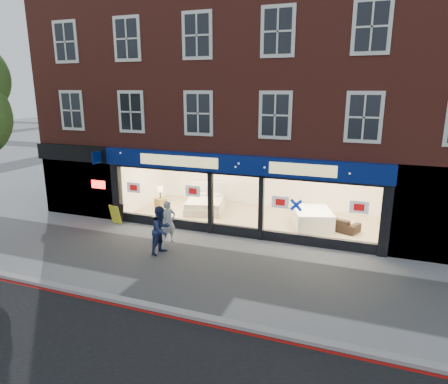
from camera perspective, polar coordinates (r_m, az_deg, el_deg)
The scene contains 12 objects.
ground at distance 13.48m, azimuth -2.73°, elevation -10.59°, with size 120.00×120.00×0.00m, color gray.
kerb_line at distance 11.04m, azimuth -9.38°, elevation -16.87°, with size 60.00×0.10×0.01m, color #8C0A07.
kerb_stone at distance 11.16m, azimuth -8.86°, elevation -16.15°, with size 60.00×0.25×0.12m, color gray.
showroom_floor at distance 18.05m, azimuth 3.88°, elevation -3.77°, with size 11.00×4.50×0.10m, color tan.
building at distance 18.78m, azimuth 5.76°, elevation 17.40°, with size 19.00×8.26×10.30m.
display_bed at distance 18.87m, azimuth -2.64°, elevation -1.72°, with size 2.15×2.43×1.18m.
bedside_table at distance 19.31m, azimuth -9.01°, elevation -1.68°, with size 0.45×0.45×0.55m, color brown.
mattress_stack at distance 17.09m, azimuth 12.53°, elevation -3.70°, with size 1.98×2.22×0.73m.
sofa at distance 17.12m, azimuth 15.66°, elevation -4.18°, with size 1.90×0.74×0.56m, color black.
a_board at distance 17.99m, azimuth -15.08°, elevation -3.05°, with size 0.56×0.36×0.86m, color gold.
pedestrian_grey at distance 15.30m, azimuth -7.92°, elevation -4.27°, with size 0.60×0.39×1.64m, color #ABAFB3.
pedestrian_blue at distance 14.34m, azimuth -8.97°, elevation -5.39°, with size 0.85×0.66×1.75m, color navy.
Camera 1 is at (4.88, -11.18, 5.73)m, focal length 32.00 mm.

